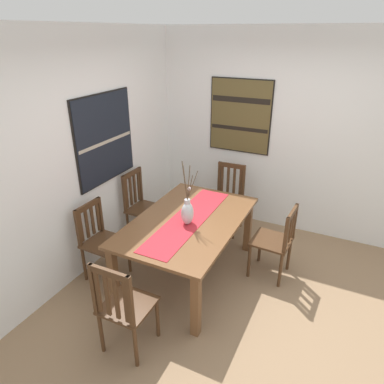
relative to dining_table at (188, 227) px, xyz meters
name	(u,v)px	position (x,y,z in m)	size (l,w,h in m)	color
ground_plane	(235,301)	(-0.20, -0.65, -0.65)	(6.40, 6.40, 0.03)	#8E7051
wall_back	(84,156)	(-0.20, 1.21, 0.71)	(6.40, 0.12, 2.70)	white
wall_side	(287,135)	(1.66, -0.65, 0.71)	(0.12, 6.40, 2.70)	white
dining_table	(188,227)	(0.00, 0.00, 0.00)	(1.72, 1.09, 0.73)	brown
table_runner	(188,219)	(0.00, 0.00, 0.10)	(1.58, 0.36, 0.01)	#B7232D
centerpiece_vase	(187,212)	(-0.09, -0.04, 0.24)	(0.15, 0.20, 0.69)	silver
chair_0	(276,240)	(0.42, -0.90, -0.17)	(0.44, 0.44, 0.89)	#4C301C
chair_1	(123,306)	(-1.20, 0.02, -0.14)	(0.42, 0.42, 0.96)	#4C301C
chair_2	(228,197)	(1.19, -0.03, -0.14)	(0.43, 0.43, 0.95)	#4C301C
chair_3	(142,205)	(0.45, 0.92, -0.14)	(0.43, 0.43, 0.96)	#4C301C
chair_4	(101,240)	(-0.44, 0.89, -0.16)	(0.43, 0.43, 0.90)	#4C301C
painting_on_back_wall	(105,138)	(0.11, 1.14, 0.84)	(0.99, 0.05, 1.04)	black
painting_on_side_wall	(240,116)	(1.60, -0.01, 0.92)	(0.05, 0.87, 1.01)	black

